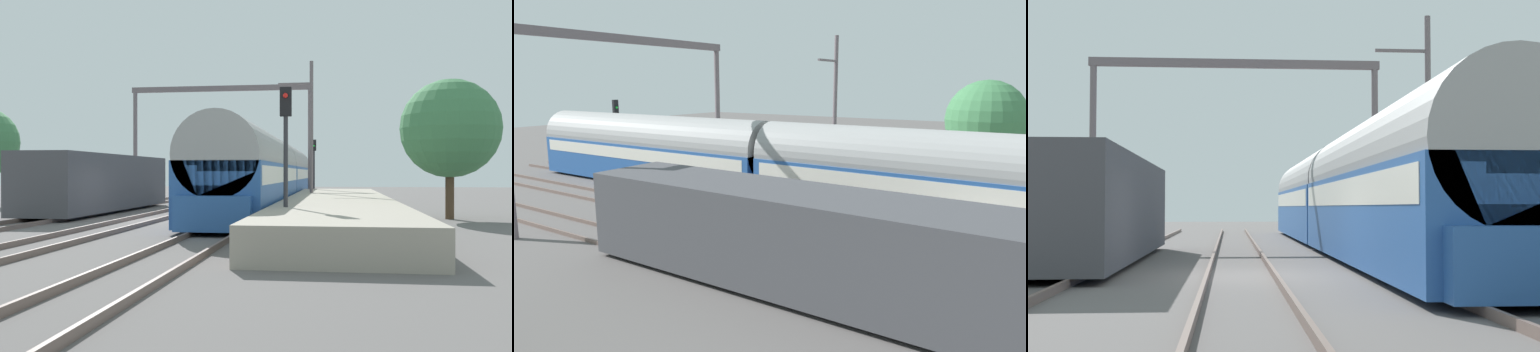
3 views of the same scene
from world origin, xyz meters
TOP-DOWN VIEW (x-y plane):
  - ground at (0.00, 0.00)m, footprint 120.00×120.00m
  - track_far_west at (-4.02, 0.00)m, footprint 1.52×60.00m
  - track_west at (0.00, 0.00)m, footprint 1.52×60.00m
  - track_east at (4.02, 0.00)m, footprint 1.52×60.00m
  - platform at (7.84, 2.00)m, footprint 4.40×28.00m
  - passenger_train at (4.02, 10.20)m, footprint 2.93×32.85m
  - freight_car at (-4.02, 4.35)m, footprint 2.80×13.00m
  - person_crossing at (5.25, 11.60)m, footprint 0.43×0.46m
  - railway_signal_far at (5.94, 23.67)m, footprint 0.36×0.30m
  - catenary_gantry at (0.00, 15.00)m, footprint 12.44×0.28m
  - catenary_pole_east_mid at (6.37, 7.88)m, footprint 1.90×0.20m
  - tree_east_background at (12.53, 1.97)m, footprint 4.18×4.18m

SIDE VIEW (x-z plane):
  - ground at x=0.00m, z-range 0.00..0.00m
  - track_far_west at x=-4.02m, z-range 0.00..0.16m
  - track_west at x=0.00m, z-range 0.00..0.16m
  - track_east at x=4.02m, z-range 0.00..0.16m
  - platform at x=7.84m, z-range 0.00..0.90m
  - person_crossing at x=5.25m, z-range 0.16..1.89m
  - freight_car at x=-4.02m, z-range 0.12..2.82m
  - passenger_train at x=4.02m, z-range 0.06..3.88m
  - railway_signal_far at x=5.94m, z-range 0.68..5.35m
  - tree_east_background at x=12.53m, z-range 0.87..6.81m
  - catenary_pole_east_mid at x=6.37m, z-range 0.15..8.15m
  - catenary_gantry at x=0.00m, z-range 1.70..9.56m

